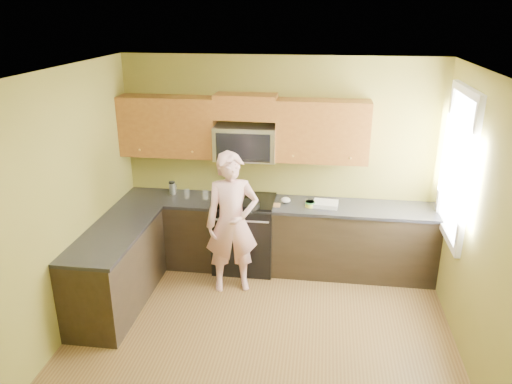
% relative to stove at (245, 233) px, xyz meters
% --- Properties ---
extents(floor, '(4.00, 4.00, 0.00)m').
position_rel_stove_xyz_m(floor, '(0.40, -1.68, -0.47)').
color(floor, brown).
rests_on(floor, ground).
extents(ceiling, '(4.00, 4.00, 0.00)m').
position_rel_stove_xyz_m(ceiling, '(0.40, -1.68, 2.23)').
color(ceiling, white).
rests_on(ceiling, ground).
extents(wall_back, '(4.00, 0.00, 4.00)m').
position_rel_stove_xyz_m(wall_back, '(0.40, 0.32, 0.88)').
color(wall_back, olive).
rests_on(wall_back, ground).
extents(wall_front, '(4.00, 0.00, 4.00)m').
position_rel_stove_xyz_m(wall_front, '(0.40, -3.67, 0.88)').
color(wall_front, olive).
rests_on(wall_front, ground).
extents(wall_left, '(0.00, 4.00, 4.00)m').
position_rel_stove_xyz_m(wall_left, '(-1.60, -1.68, 0.88)').
color(wall_left, olive).
rests_on(wall_left, ground).
extents(wall_right, '(0.00, 4.00, 4.00)m').
position_rel_stove_xyz_m(wall_right, '(2.40, -1.68, 0.88)').
color(wall_right, olive).
rests_on(wall_right, ground).
extents(cabinet_back_run, '(4.00, 0.60, 0.88)m').
position_rel_stove_xyz_m(cabinet_back_run, '(0.40, 0.02, -0.03)').
color(cabinet_back_run, black).
rests_on(cabinet_back_run, floor).
extents(cabinet_left_run, '(0.60, 1.60, 0.88)m').
position_rel_stove_xyz_m(cabinet_left_run, '(-1.30, -1.08, -0.03)').
color(cabinet_left_run, black).
rests_on(cabinet_left_run, floor).
extents(countertop_back, '(4.00, 0.62, 0.04)m').
position_rel_stove_xyz_m(countertop_back, '(0.40, 0.01, 0.43)').
color(countertop_back, black).
rests_on(countertop_back, cabinet_back_run).
extents(countertop_left, '(0.62, 1.60, 0.04)m').
position_rel_stove_xyz_m(countertop_left, '(-1.29, -1.08, 0.43)').
color(countertop_left, black).
rests_on(countertop_left, cabinet_left_run).
extents(stove, '(0.76, 0.65, 0.95)m').
position_rel_stove_xyz_m(stove, '(0.00, 0.00, 0.00)').
color(stove, black).
rests_on(stove, floor).
extents(microwave, '(0.76, 0.40, 0.42)m').
position_rel_stove_xyz_m(microwave, '(0.00, 0.12, 0.97)').
color(microwave, silver).
rests_on(microwave, wall_back).
extents(upper_cab_left, '(1.22, 0.33, 0.75)m').
position_rel_stove_xyz_m(upper_cab_left, '(-0.99, 0.16, 0.97)').
color(upper_cab_left, brown).
rests_on(upper_cab_left, wall_back).
extents(upper_cab_right, '(1.12, 0.33, 0.75)m').
position_rel_stove_xyz_m(upper_cab_right, '(0.94, 0.16, 0.97)').
color(upper_cab_right, brown).
rests_on(upper_cab_right, wall_back).
extents(upper_cab_over_mw, '(0.76, 0.33, 0.30)m').
position_rel_stove_xyz_m(upper_cab_over_mw, '(0.00, 0.16, 1.62)').
color(upper_cab_over_mw, brown).
rests_on(upper_cab_over_mw, wall_back).
extents(window, '(0.06, 1.06, 1.66)m').
position_rel_stove_xyz_m(window, '(2.38, -0.48, 1.17)').
color(window, white).
rests_on(window, wall_right).
extents(woman, '(0.71, 0.57, 1.71)m').
position_rel_stove_xyz_m(woman, '(-0.06, -0.54, 0.38)').
color(woman, '#EA7A75').
rests_on(woman, floor).
extents(frying_pan, '(0.42, 0.57, 0.07)m').
position_rel_stove_xyz_m(frying_pan, '(0.08, -0.26, 0.47)').
color(frying_pan, black).
rests_on(frying_pan, stove).
extents(butter_tub, '(0.15, 0.15, 0.09)m').
position_rel_stove_xyz_m(butter_tub, '(0.83, -0.06, 0.45)').
color(butter_tub, '#F4F741').
rests_on(butter_tub, countertop_back).
extents(toast_slice, '(0.11, 0.11, 0.01)m').
position_rel_stove_xyz_m(toast_slice, '(0.41, -0.08, 0.45)').
color(toast_slice, '#B27F47').
rests_on(toast_slice, countertop_back).
extents(napkin_a, '(0.13, 0.14, 0.06)m').
position_rel_stove_xyz_m(napkin_a, '(0.14, -0.10, 0.48)').
color(napkin_a, silver).
rests_on(napkin_a, countertop_back).
extents(napkin_b, '(0.13, 0.14, 0.07)m').
position_rel_stove_xyz_m(napkin_b, '(0.52, 0.04, 0.48)').
color(napkin_b, silver).
rests_on(napkin_b, countertop_back).
extents(dish_towel, '(0.32, 0.27, 0.05)m').
position_rel_stove_xyz_m(dish_towel, '(1.02, -0.00, 0.47)').
color(dish_towel, white).
rests_on(dish_towel, countertop_back).
extents(travel_mug, '(0.11, 0.11, 0.17)m').
position_rel_stove_xyz_m(travel_mug, '(-0.98, 0.13, 0.44)').
color(travel_mug, silver).
rests_on(travel_mug, countertop_back).
extents(glass_a, '(0.08, 0.08, 0.12)m').
position_rel_stove_xyz_m(glass_a, '(-0.76, 0.02, 0.51)').
color(glass_a, silver).
rests_on(glass_a, countertop_back).
extents(glass_b, '(0.08, 0.08, 0.12)m').
position_rel_stove_xyz_m(glass_b, '(-0.51, 0.01, 0.51)').
color(glass_b, silver).
rests_on(glass_b, countertop_back).
extents(glass_c, '(0.08, 0.08, 0.12)m').
position_rel_stove_xyz_m(glass_c, '(-0.97, 0.18, 0.51)').
color(glass_c, silver).
rests_on(glass_c, countertop_back).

